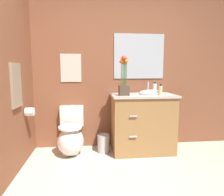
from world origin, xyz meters
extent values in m
cube|color=brown|center=(0.20, 1.77, 1.25)|extent=(4.06, 0.05, 2.50)
ellipsoid|color=white|center=(-0.72, 1.43, 0.20)|extent=(0.38, 0.48, 0.40)
cube|color=white|center=(-0.72, 1.48, 0.09)|extent=(0.22, 0.26, 0.18)
cube|color=white|center=(-0.72, 1.71, 0.52)|extent=(0.36, 0.13, 0.32)
cylinder|color=white|center=(-0.72, 1.41, 0.42)|extent=(0.34, 0.34, 0.03)
cylinder|color=#B7B7BC|center=(-0.72, 1.71, 0.68)|extent=(0.04, 0.04, 0.02)
cube|color=#9E7242|center=(0.35, 1.45, 0.42)|extent=(0.90, 0.52, 0.84)
cube|color=#BCB7B2|center=(0.35, 1.45, 0.86)|extent=(0.94, 0.56, 0.03)
ellipsoid|color=white|center=(0.47, 1.45, 0.89)|extent=(0.36, 0.26, 0.10)
cylinder|color=#B7B7BC|center=(0.47, 1.61, 0.96)|extent=(0.02, 0.02, 0.18)
cube|color=#B7B7BC|center=(0.15, 1.18, 0.61)|extent=(0.10, 0.02, 0.02)
cube|color=#B7B7BC|center=(0.15, 1.18, 0.32)|extent=(0.10, 0.02, 0.02)
cube|color=#4C3D2D|center=(0.05, 1.36, 0.94)|extent=(0.14, 0.14, 0.14)
cylinder|color=#386B2D|center=(0.07, 1.36, 1.20)|extent=(0.01, 0.01, 0.37)
sphere|color=#E01E51|center=(0.07, 1.36, 1.38)|extent=(0.06, 0.06, 0.06)
cylinder|color=#386B2D|center=(0.06, 1.38, 1.18)|extent=(0.01, 0.01, 0.33)
sphere|color=#EA4C23|center=(0.06, 1.38, 1.34)|extent=(0.06, 0.06, 0.06)
cylinder|color=#386B2D|center=(0.05, 1.39, 1.18)|extent=(0.01, 0.01, 0.32)
sphere|color=orange|center=(0.05, 1.39, 1.34)|extent=(0.06, 0.06, 0.06)
cylinder|color=#386B2D|center=(0.02, 1.37, 1.20)|extent=(0.01, 0.01, 0.36)
sphere|color=orange|center=(0.02, 1.37, 1.38)|extent=(0.06, 0.06, 0.06)
cylinder|color=#386B2D|center=(0.01, 1.35, 1.18)|extent=(0.01, 0.01, 0.34)
sphere|color=#EA4C23|center=(0.01, 1.35, 1.35)|extent=(0.06, 0.06, 0.06)
cylinder|color=#386B2D|center=(0.04, 1.33, 1.21)|extent=(0.01, 0.01, 0.39)
sphere|color=#EA4C23|center=(0.04, 1.33, 1.40)|extent=(0.06, 0.06, 0.06)
cylinder|color=#386B2D|center=(0.08, 1.32, 1.19)|extent=(0.01, 0.01, 0.34)
sphere|color=orange|center=(0.08, 1.32, 1.36)|extent=(0.06, 0.06, 0.06)
cylinder|color=beige|center=(0.57, 1.32, 0.94)|extent=(0.05, 0.05, 0.14)
cylinder|color=black|center=(0.57, 1.32, 1.02)|extent=(0.03, 0.03, 0.02)
cylinder|color=white|center=(0.56, 1.56, 0.95)|extent=(0.05, 0.05, 0.15)
cylinder|color=black|center=(0.56, 1.56, 1.04)|extent=(0.03, 0.03, 0.02)
cylinder|color=#B7B7BC|center=(-0.24, 1.47, 0.13)|extent=(0.18, 0.18, 0.26)
torus|color=#B7B7BC|center=(-0.24, 1.47, 0.27)|extent=(0.18, 0.18, 0.01)
cube|color=beige|center=(-0.72, 1.74, 1.27)|extent=(0.32, 0.01, 0.43)
cube|color=#B2BCC6|center=(0.35, 1.74, 1.45)|extent=(0.80, 0.01, 0.70)
cube|color=gray|center=(-1.29, 1.00, 1.05)|extent=(0.03, 0.28, 0.52)
cylinder|color=white|center=(-1.24, 1.28, 0.68)|extent=(0.11, 0.11, 0.11)
camera|label=1|loc=(-0.42, -1.49, 1.21)|focal=32.65mm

